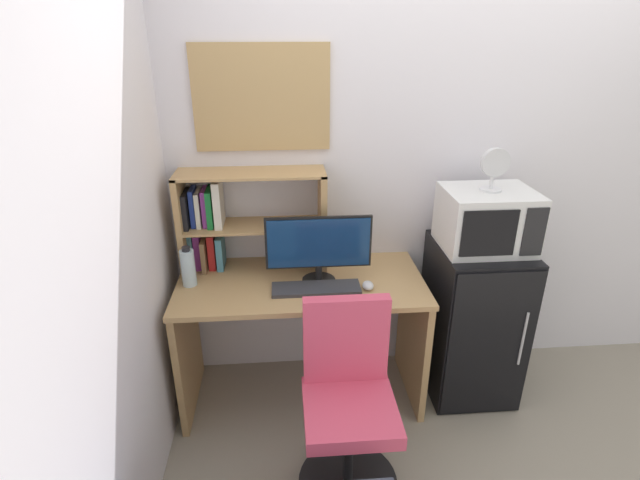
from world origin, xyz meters
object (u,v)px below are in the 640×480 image
at_px(monitor, 319,246).
at_px(water_bottle, 188,267).
at_px(mini_fridge, 472,319).
at_px(hutch_bookshelf, 232,219).
at_px(desk_fan, 494,168).
at_px(desk_chair, 348,410).
at_px(keyboard, 316,288).
at_px(wall_corkboard, 262,98).
at_px(microwave, 487,219).
at_px(computer_mouse, 368,285).

height_order(monitor, water_bottle, monitor).
bearing_deg(mini_fridge, hutch_bookshelf, 172.11).
xyz_separation_m(mini_fridge, desk_fan, (-0.00, -0.00, 0.90)).
bearing_deg(desk_chair, hutch_bookshelf, 124.36).
relative_size(keyboard, wall_corkboard, 0.65).
xyz_separation_m(water_bottle, microwave, (1.58, 0.01, 0.21)).
xyz_separation_m(computer_mouse, desk_fan, (0.64, 0.13, 0.58)).
relative_size(keyboard, computer_mouse, 5.70).
bearing_deg(monitor, hutch_bookshelf, 154.13).
bearing_deg(desk_fan, computer_mouse, -168.75).
bearing_deg(wall_corkboard, desk_fan, -13.99).
bearing_deg(water_bottle, computer_mouse, -7.37).
relative_size(hutch_bookshelf, water_bottle, 3.60).
bearing_deg(desk_fan, wall_corkboard, 166.01).
xyz_separation_m(keyboard, microwave, (0.92, 0.13, 0.30)).
bearing_deg(desk_chair, mini_fridge, 37.05).
distance_m(keyboard, desk_fan, 1.09).
bearing_deg(mini_fridge, monitor, -177.84).
xyz_separation_m(monitor, keyboard, (-0.02, -0.09, -0.20)).
height_order(keyboard, computer_mouse, computer_mouse).
bearing_deg(desk_chair, water_bottle, 142.05).
height_order(computer_mouse, water_bottle, water_bottle).
relative_size(computer_mouse, desk_chair, 0.09).
height_order(keyboard, microwave, microwave).
bearing_deg(monitor, mini_fridge, 2.16).
relative_size(hutch_bookshelf, microwave, 1.70).
xyz_separation_m(water_bottle, desk_chair, (0.77, -0.60, -0.46)).
bearing_deg(keyboard, water_bottle, 170.34).
height_order(computer_mouse, microwave, microwave).
relative_size(water_bottle, desk_chair, 0.24).
xyz_separation_m(monitor, wall_corkboard, (-0.27, 0.32, 0.70)).
distance_m(water_bottle, microwave, 1.59).
bearing_deg(monitor, desk_chair, -81.24).
height_order(water_bottle, desk_fan, desk_fan).
height_order(microwave, wall_corkboard, wall_corkboard).
bearing_deg(wall_corkboard, microwave, -13.70).
bearing_deg(monitor, wall_corkboard, 129.99).
xyz_separation_m(water_bottle, desk_fan, (1.57, 0.01, 0.49)).
relative_size(mini_fridge, desk_chair, 0.99).
xyz_separation_m(hutch_bookshelf, computer_mouse, (0.71, -0.32, -0.27)).
distance_m(water_bottle, wall_corkboard, 0.95).
xyz_separation_m(monitor, microwave, (0.90, 0.04, 0.11)).
bearing_deg(keyboard, wall_corkboard, 121.32).
relative_size(computer_mouse, desk_fan, 0.36).
height_order(hutch_bookshelf, computer_mouse, hutch_bookshelf).
distance_m(monitor, microwave, 0.90).
height_order(mini_fridge, microwave, microwave).
relative_size(monitor, mini_fridge, 0.60).
xyz_separation_m(mini_fridge, desk_chair, (-0.81, -0.61, -0.05)).
distance_m(water_bottle, desk_chair, 1.08).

